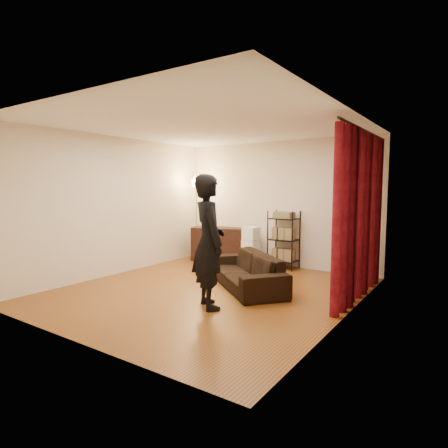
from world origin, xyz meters
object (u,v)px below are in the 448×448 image
Objects in this scene: sofa at (246,270)px; media_cabinet at (221,244)px; wire_shelf at (284,240)px; storage_boxes at (250,246)px; person at (209,241)px; floor_lamp at (196,217)px.

media_cabinet reaches higher than sofa.
storage_boxes is at bearing -147.28° from wire_shelf.
person is 1.56× the size of wire_shelf.
person is at bearing -71.35° from storage_boxes.
floor_lamp is at bearing -148.14° from wire_shelf.
sofa is at bearing -33.05° from floor_lamp.
floor_lamp is (-2.21, 1.44, 0.72)m from sofa.
storage_boxes is at bearing 156.99° from sofa.
media_cabinet is 1.58m from wire_shelf.
wire_shelf is (-0.11, 1.74, 0.32)m from sofa.
media_cabinet is 0.66× the size of floor_lamp.
sofa is at bearing -62.69° from wire_shelf.
sofa is at bearing -62.42° from storage_boxes.
floor_lamp is at bearing -12.36° from person.
media_cabinet is 0.83m from storage_boxes.
person is 3.53m from floor_lamp.
floor_lamp reaches higher than sofa.
person reaches higher than media_cabinet.
sofa is 1.77m from wire_shelf.
storage_boxes is at bearing 7.58° from floor_lamp.
floor_lamp is (-0.54, -0.25, 0.62)m from media_cabinet.
storage_boxes is 0.77m from wire_shelf.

